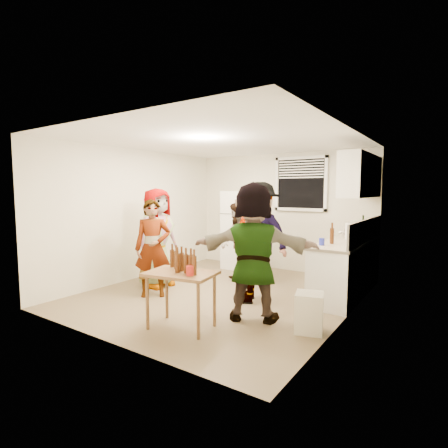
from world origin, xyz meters
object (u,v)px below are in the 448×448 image
Objects in this scene: serving_table at (182,328)px; red_cup at (190,276)px; blue_cup at (322,245)px; wine_bottle at (362,235)px; trash_bin at (309,312)px; guest_black at (248,300)px; guest_orange at (253,319)px; guest_grey at (158,286)px; guest_back_left at (238,284)px; kettle at (349,238)px; guest_back_right at (259,284)px; refrigerator at (242,230)px; beer_bottle_table at (178,272)px; guest_stripe at (154,296)px; beer_bottle_counter at (332,244)px.

serving_table is 0.74m from red_cup.
wine_bottle is at bearing 81.86° from blue_cup.
trash_bin is 1.40m from guest_black.
trash_bin is 0.81m from guest_orange.
guest_back_left reaches higher than guest_grey.
kettle is 0.13× the size of guest_back_right.
red_cup is 1.65m from guest_black.
refrigerator is 2.47m from guest_black.
kettle is 0.16× the size of guest_back_left.
wine_bottle is at bearing 126.23° from guest_black.
guest_orange is (2.22, -0.47, 0.00)m from guest_grey.
guest_grey is 0.94× the size of guest_back_right.
guest_back_right is (-1.54, 1.59, -0.25)m from trash_bin.
trash_bin is 1.67m from beer_bottle_table.
refrigerator is 2.73m from guest_stripe.
beer_bottle_counter is at bearing -0.07° from guest_back_right.
trash_bin is 2.23m from guest_back_right.
serving_table is 0.45× the size of guest_back_right.
beer_bottle_table is at bearing -126.37° from serving_table.
kettle is 0.14× the size of guest_black.
blue_cup reaches higher than red_cup.
beer_bottle_counter reaches higher than guest_orange.
wine_bottle is (2.50, 0.11, 0.05)m from refrigerator.
serving_table is (-1.37, -0.77, -0.25)m from trash_bin.
blue_cup is 0.13× the size of serving_table.
red_cup is 0.08× the size of guest_back_left.
refrigerator is at bearing -77.14° from guest_orange.
kettle is 0.56m from wine_bottle.
guest_back_left is at bearing 177.85° from beer_bottle_counter.
guest_black is (0.65, -0.75, 0.00)m from guest_back_left.
trash_bin is at bearing 30.17° from beer_bottle_table.
trash_bin is 4.07× the size of red_cup.
guest_stripe is (-1.46, 0.84, -0.71)m from red_cup.
refrigerator is 2.66m from beer_bottle_counter.
guest_back_right is (-1.39, 0.27, -0.90)m from beer_bottle_counter.
kettle is at bearing 92.66° from trash_bin.
beer_bottle_table is at bearing 169.52° from red_cup.
kettle reaches higher than guest_stripe.
wine_bottle is at bearing 68.29° from beer_bottle_table.
guest_stripe is at bearing -76.99° from guest_back_left.
guest_orange is (-0.77, -0.02, -0.25)m from trash_bin.
guest_black is (1.27, -1.94, -0.85)m from refrigerator.
beer_bottle_table is at bearing -36.61° from guest_back_left.
red_cup is (-1.01, -2.18, -0.19)m from beer_bottle_counter.
guest_stripe is at bearing -92.69° from refrigerator.
guest_grey reaches higher than guest_stripe.
refrigerator is 0.93× the size of guest_orange.
guest_orange is (-0.62, -1.34, -0.90)m from beer_bottle_counter.
red_cup reaches higher than guest_stripe.
refrigerator is 2.71m from blue_cup.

